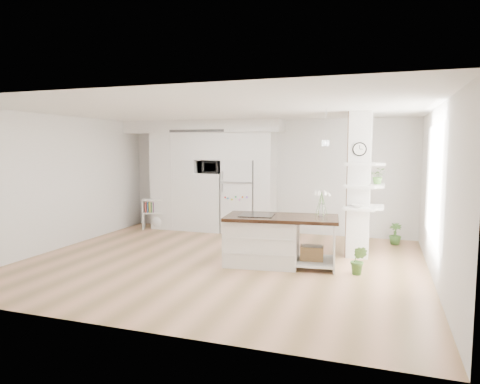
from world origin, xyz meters
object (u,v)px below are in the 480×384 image
Objects in this scene: kitchen_island at (269,239)px; floor_plant_a at (359,260)px; refrigerator at (240,196)px; bookshelf at (157,216)px.

floor_plant_a is at bearing -11.94° from kitchen_island.
bookshelf is (-2.16, -0.23, -0.55)m from refrigerator.
kitchen_island is 2.68× the size of bookshelf.
refrigerator is at bearing 111.70° from kitchen_island.
refrigerator is 0.87× the size of kitchen_island.
bookshelf is at bearing 154.04° from floor_plant_a.
refrigerator is at bearing -16.77° from bookshelf.
floor_plant_a is at bearing -48.77° from bookshelf.
kitchen_island is 4.21× the size of floor_plant_a.
refrigerator reaches higher than bookshelf.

